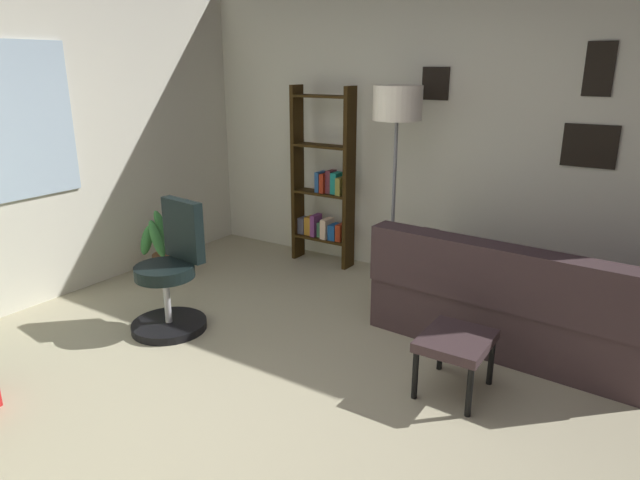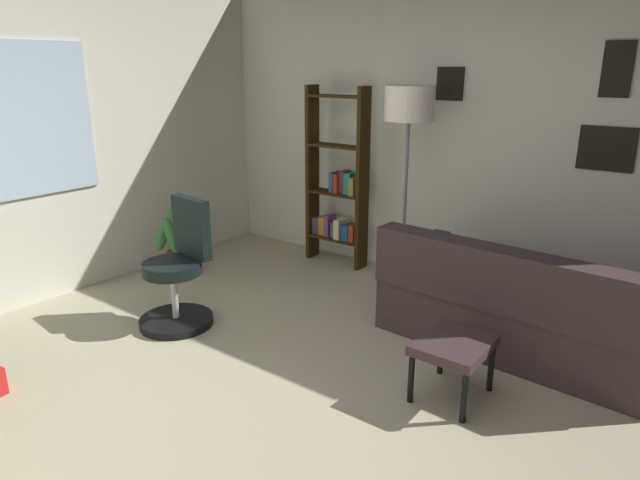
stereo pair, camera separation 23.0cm
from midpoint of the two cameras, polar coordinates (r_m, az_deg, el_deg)
The scene contains 9 objects.
ground_plane at distance 3.51m, azimuth -2.42°, elevation -16.94°, with size 4.95×5.19×0.10m, color #B2A988.
wall_back_with_windows at distance 5.04m, azimuth -27.06°, elevation 9.26°, with size 4.95×0.12×2.74m.
wall_right_with_frames at distance 5.12m, azimuth 15.90°, elevation 10.53°, with size 0.12×5.19×2.74m.
couch at distance 4.34m, azimuth 22.87°, elevation -6.31°, with size 1.65×1.96×0.80m.
footstool at distance 3.50m, azimuth 15.28°, elevation -10.62°, with size 0.46×0.39×0.37m.
office_chair at distance 4.38m, azimuth -12.63°, elevation -3.66°, with size 0.56×0.56×0.97m.
bookshelf at distance 5.53m, azimuth 3.00°, elevation 5.26°, with size 0.18×0.64×1.74m.
floor_lamp at distance 4.77m, azimuth 10.40°, elevation 12.31°, with size 0.41×0.41×1.76m.
potted_plant at distance 5.50m, azimuth -13.03°, elevation -1.09°, with size 0.36×0.37×0.65m.
Camera 2 is at (-2.16, -1.95, 1.93)m, focal length 31.56 mm.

